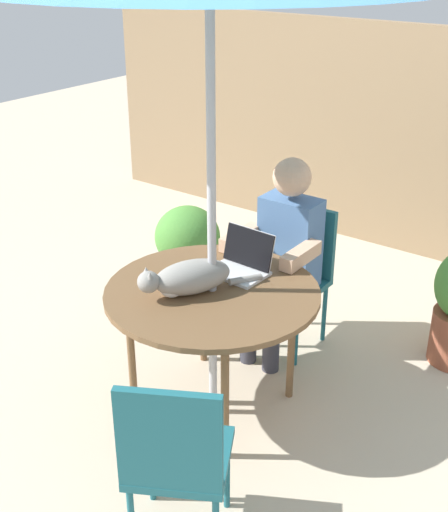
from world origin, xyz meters
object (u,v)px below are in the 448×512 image
(patio_table, at_px, (212,299))
(chair_empty, at_px, (175,454))
(cat, at_px, (188,278))
(person_seated, at_px, (283,249))
(laptop, at_px, (243,260))
(potted_plant_near_fence, at_px, (188,246))
(chair_occupied, at_px, (296,266))

(patio_table, bearing_deg, chair_empty, -61.20)
(chair_empty, xyz_separation_m, cat, (-0.55, 0.76, 0.28))
(patio_table, height_order, person_seated, person_seated)
(laptop, bearing_deg, potted_plant_near_fence, 145.73)
(cat, bearing_deg, potted_plant_near_fence, 129.56)
(patio_table, distance_m, potted_plant_near_fence, 1.27)
(potted_plant_near_fence, bearing_deg, patio_table, -44.72)
(patio_table, bearing_deg, cat, -127.62)
(laptop, relative_size, cat, 0.54)
(chair_occupied, bearing_deg, patio_table, -90.00)
(patio_table, height_order, cat, cat)
(chair_occupied, height_order, chair_empty, same)
(laptop, xyz_separation_m, cat, (-0.08, -0.37, 0.02))
(person_seated, xyz_separation_m, cat, (-0.08, -0.78, 0.11))
(chair_occupied, relative_size, person_seated, 0.72)
(person_seated, relative_size, laptop, 3.91)
(patio_table, xyz_separation_m, potted_plant_near_fence, (-0.88, 0.87, -0.27))
(patio_table, distance_m, chair_occupied, 0.85)
(chair_empty, xyz_separation_m, laptop, (-0.47, 1.13, 0.26))
(person_seated, height_order, laptop, person_seated)
(chair_empty, distance_m, laptop, 1.26)
(laptop, height_order, cat, laptop)
(patio_table, height_order, chair_empty, chair_empty)
(laptop, bearing_deg, person_seated, 90.09)
(chair_empty, distance_m, potted_plant_near_fence, 2.20)
(chair_occupied, height_order, person_seated, person_seated)
(patio_table, distance_m, cat, 0.19)
(chair_occupied, xyz_separation_m, chair_empty, (0.47, -1.70, 0.00))
(chair_occupied, distance_m, potted_plant_near_fence, 0.89)
(chair_empty, relative_size, cat, 1.53)
(cat, distance_m, potted_plant_near_fence, 1.32)
(cat, bearing_deg, chair_empty, -54.13)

